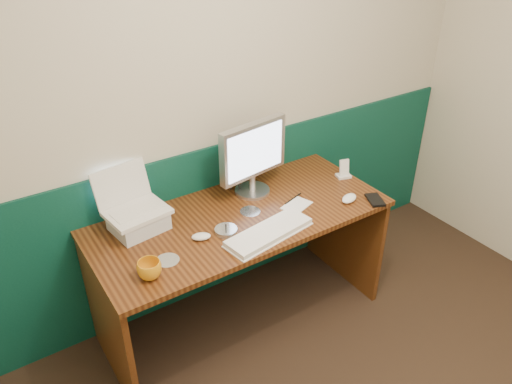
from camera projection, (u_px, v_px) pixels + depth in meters
back_wall at (223, 101)px, 2.72m from camera, size 3.50×0.04×2.50m
wainscot at (228, 216)px, 3.10m from camera, size 3.48×0.02×1.00m
desk at (242, 270)px, 2.85m from camera, size 1.60×0.70×0.75m
laptop_riser at (138, 222)px, 2.52m from camera, size 0.28×0.25×0.09m
laptop at (134, 193)px, 2.44m from camera, size 0.32×0.26×0.25m
monitor at (252, 158)px, 2.75m from camera, size 0.45×0.19×0.44m
keyboard at (269, 233)px, 2.49m from camera, size 0.48×0.22×0.03m
mouse_right at (349, 198)px, 2.77m from camera, size 0.12×0.10×0.04m
mouse_left at (201, 236)px, 2.46m from camera, size 0.11×0.09×0.03m
mug at (149, 270)px, 2.20m from camera, size 0.12×0.12×0.09m
camcorder at (237, 175)px, 2.84m from camera, size 0.11×0.14×0.19m
cd_spindle at (226, 231)px, 2.51m from camera, size 0.12×0.12×0.02m
cd_loose_a at (168, 260)px, 2.33m from camera, size 0.11×0.11×0.00m
cd_loose_b at (250, 211)px, 2.69m from camera, size 0.11×0.11×0.00m
pen at (293, 199)px, 2.79m from camera, size 0.15×0.05×0.01m
papers at (297, 205)px, 2.73m from camera, size 0.19×0.16×0.00m
dock at (343, 176)px, 3.01m from camera, size 0.10×0.08×0.02m
music_player at (344, 167)px, 2.98m from camera, size 0.06×0.04×0.10m
pda at (375, 200)px, 2.77m from camera, size 0.12×0.15×0.02m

